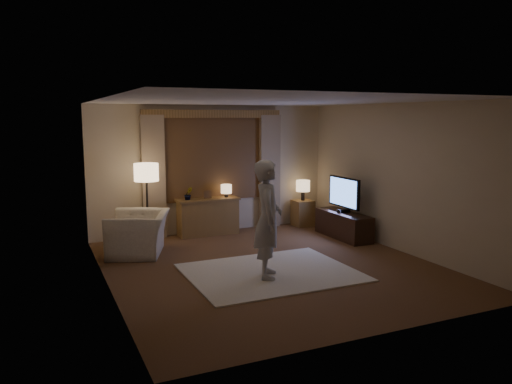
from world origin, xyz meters
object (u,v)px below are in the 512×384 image
side_table (303,213)px  person (268,219)px  sideboard (208,217)px  tv_stand (343,225)px  armchair (139,233)px

side_table → person: 3.75m
sideboard → tv_stand: size_ratio=0.86×
side_table → tv_stand: bearing=-81.5°
side_table → tv_stand: (0.19, -1.29, -0.03)m
tv_stand → sideboard: bearing=150.4°
sideboard → tv_stand: (2.35, -1.34, -0.10)m
tv_stand → person: 3.01m
sideboard → armchair: (-1.56, -0.89, 0.01)m
tv_stand → side_table: bearing=98.5°
armchair → tv_stand: bearing=104.1°
sideboard → tv_stand: bearing=-29.6°
side_table → sideboard: bearing=178.7°
armchair → person: person is taller
armchair → side_table: bearing=123.3°
side_table → person: (-2.25, -2.93, 0.60)m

